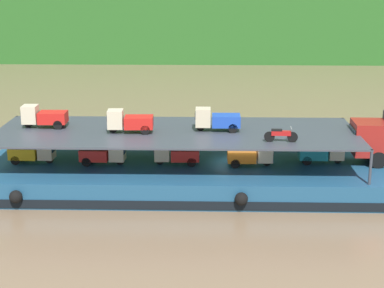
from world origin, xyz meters
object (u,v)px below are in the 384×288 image
Objects in this scene: mini_truck_lower_fore at (251,155)px; mini_truck_lower_bow at (322,152)px; mini_truck_upper_mid at (129,121)px; motorcycle_upper_port at (281,135)px; mini_truck_upper_stern at (44,116)px; mini_truck_lower_stern at (33,152)px; mini_truck_lower_mid at (176,153)px; cargo_barge at (238,175)px; mini_truck_lower_aft at (104,153)px; mini_truck_upper_fore at (217,120)px.

mini_truck_lower_fore is 1.00× the size of mini_truck_lower_bow.
mini_truck_upper_mid is 9.04m from motorcycle_upper_port.
mini_truck_upper_mid is at bearing -11.66° from mini_truck_upper_stern.
mini_truck_lower_stern is 1.00× the size of mini_truck_lower_mid.
cargo_barge is at bearing 149.75° from mini_truck_lower_fore.
mini_truck_upper_stern reaches higher than mini_truck_lower_aft.
mini_truck_lower_stern is 2.29m from mini_truck_upper_stern.
cargo_barge is 11.17× the size of mini_truck_upper_mid.
mini_truck_lower_fore is 1.45× the size of motorcycle_upper_port.
mini_truck_lower_stern is at bearing 178.59° from mini_truck_upper_mid.
motorcycle_upper_port reaches higher than mini_truck_lower_stern.
motorcycle_upper_port is (14.82, -2.10, 1.74)m from mini_truck_lower_stern.
mini_truck_lower_fore is (8.93, -0.03, 0.00)m from mini_truck_lower_aft.
mini_truck_upper_stern reaches higher than motorcycle_upper_port.
mini_truck_lower_aft is 4.51m from mini_truck_upper_stern.
mini_truck_lower_bow is 11.90m from mini_truck_upper_mid.
mini_truck_upper_stern is at bearing 174.50° from mini_truck_lower_fore.
mini_truck_lower_aft is 4.38m from mini_truck_lower_mid.
mini_truck_lower_fore is 7.59m from mini_truck_upper_mid.
mini_truck_lower_aft is 1.01× the size of mini_truck_upper_stern.
mini_truck_lower_fore reaches higher than cargo_barge.
mini_truck_lower_aft reaches higher than cargo_barge.
mini_truck_lower_aft is 1.01× the size of mini_truck_upper_fore.
cargo_barge is 11.26× the size of mini_truck_lower_bow.
mini_truck_lower_mid is 1.01× the size of mini_truck_upper_fore.
mini_truck_upper_fore reaches higher than mini_truck_lower_mid.
mini_truck_lower_bow is 1.00× the size of mini_truck_upper_stern.
cargo_barge is 8.31m from mini_truck_lower_aft.
mini_truck_upper_stern reaches higher than mini_truck_lower_fore.
mini_truck_upper_mid is 5.28m from mini_truck_upper_fore.
mini_truck_lower_fore is 1.00× the size of mini_truck_upper_stern.
mini_truck_lower_stern is (-12.56, -0.19, 1.44)m from cargo_barge.
cargo_barge is 4.53m from motorcycle_upper_port.
motorcycle_upper_port is at bearing -12.44° from mini_truck_upper_mid.
mini_truck_upper_fore is 1.44× the size of motorcycle_upper_port.
mini_truck_lower_aft is 8.93m from mini_truck_lower_fore.
motorcycle_upper_port is (-2.89, -2.54, 1.74)m from mini_truck_lower_bow.
mini_truck_upper_stern is at bearing 172.59° from mini_truck_lower_mid.
motorcycle_upper_port is at bearing -12.14° from mini_truck_upper_stern.
cargo_barge is 4.07m from mini_truck_lower_mid.
mini_truck_lower_fore and mini_truck_lower_bow have the same top height.
mini_truck_lower_mid is 1.01× the size of mini_truck_lower_fore.
mini_truck_lower_fore is at bearing -18.19° from mini_truck_upper_fore.
mini_truck_lower_stern is 13.31m from mini_truck_lower_fore.
mini_truck_upper_fore is (-6.47, -0.02, 2.00)m from mini_truck_lower_bow.
mini_truck_lower_mid is at bearing 161.69° from motorcycle_upper_port.
motorcycle_upper_port is at bearing -8.05° from mini_truck_lower_stern.
cargo_barge is at bearing 2.93° from mini_truck_upper_mid.
mini_truck_upper_stern reaches higher than mini_truck_lower_bow.
mini_truck_lower_mid is at bearing -168.14° from mini_truck_upper_fore.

